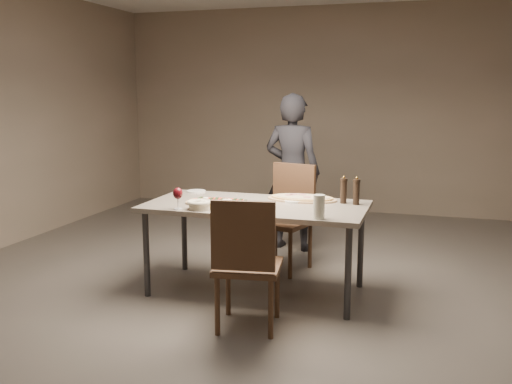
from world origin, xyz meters
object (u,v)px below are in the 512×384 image
(chair_near, at_px, (246,258))
(diner, at_px, (292,172))
(ham_pizza, at_px, (302,198))
(pepper_mill_left, at_px, (344,190))
(chair_far, at_px, (288,211))
(dining_table, at_px, (256,211))
(carafe, at_px, (319,207))
(bread_basket, at_px, (199,204))
(zucchini_pizza, at_px, (221,203))

(chair_near, bearing_deg, diner, 86.95)
(ham_pizza, distance_m, diner, 1.16)
(pepper_mill_left, height_order, chair_far, chair_far)
(dining_table, bearing_deg, diner, 91.36)
(dining_table, relative_size, chair_near, 1.88)
(carafe, bearing_deg, bread_basket, 177.06)
(dining_table, distance_m, bread_basket, 0.50)
(dining_table, bearing_deg, ham_pizza, 41.03)
(zucchini_pizza, distance_m, diner, 1.52)
(dining_table, xyz_separation_m, carafe, (0.60, -0.38, 0.15))
(ham_pizza, distance_m, bread_basket, 0.92)
(bread_basket, bearing_deg, dining_table, 42.36)
(pepper_mill_left, bearing_deg, chair_near, -115.90)
(ham_pizza, xyz_separation_m, carafe, (0.28, -0.66, 0.07))
(dining_table, bearing_deg, carafe, -32.46)
(ham_pizza, distance_m, pepper_mill_left, 0.37)
(carafe, relative_size, chair_near, 0.18)
(diner, bearing_deg, chair_near, 102.75)
(bread_basket, bearing_deg, ham_pizza, 41.75)
(zucchini_pizza, xyz_separation_m, diner, (0.24, 1.50, 0.05))
(ham_pizza, bearing_deg, carafe, -62.24)
(dining_table, xyz_separation_m, diner, (-0.03, 1.39, 0.13))
(ham_pizza, xyz_separation_m, bread_basket, (-0.68, -0.61, 0.03))
(zucchini_pizza, relative_size, carafe, 3.46)
(chair_near, xyz_separation_m, diner, (-0.21, 2.18, 0.29))
(carafe, height_order, diner, diner)
(dining_table, distance_m, diner, 1.39)
(ham_pizza, height_order, bread_basket, bread_basket)
(ham_pizza, height_order, diner, diner)
(ham_pizza, bearing_deg, chair_far, 122.89)
(zucchini_pizza, distance_m, bread_basket, 0.24)
(chair_near, bearing_deg, pepper_mill_left, 55.58)
(bread_basket, relative_size, chair_far, 0.20)
(dining_table, relative_size, chair_far, 1.83)
(chair_far, bearing_deg, zucchini_pizza, 82.55)
(zucchini_pizza, distance_m, chair_near, 0.85)
(carafe, bearing_deg, diner, 109.64)
(pepper_mill_left, xyz_separation_m, carafe, (-0.08, -0.63, -0.02))
(zucchini_pizza, bearing_deg, diner, 71.65)
(carafe, bearing_deg, zucchini_pizza, 162.74)
(ham_pizza, xyz_separation_m, chair_far, (-0.24, 0.45, -0.21))
(dining_table, height_order, chair_near, chair_near)
(zucchini_pizza, distance_m, carafe, 0.91)
(chair_far, bearing_deg, bread_basket, 82.47)
(chair_near, bearing_deg, chair_far, 84.84)
(bread_basket, xyz_separation_m, pepper_mill_left, (1.04, 0.58, 0.07))
(chair_near, distance_m, chair_far, 1.52)
(dining_table, height_order, ham_pizza, ham_pizza)
(bread_basket, distance_m, chair_near, 0.75)
(zucchini_pizza, bearing_deg, pepper_mill_left, 11.19)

